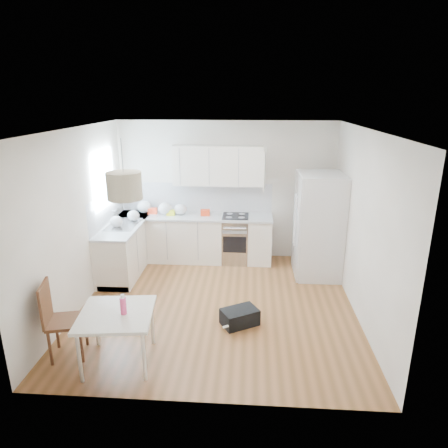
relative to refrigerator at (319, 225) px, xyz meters
name	(u,v)px	position (x,y,z in m)	size (l,w,h in m)	color
floor	(217,305)	(-1.72, -1.30, -0.93)	(4.20, 4.20, 0.00)	brown
ceiling	(216,129)	(-1.72, -1.30, 1.77)	(4.20, 4.20, 0.00)	white
wall_back	(226,191)	(-1.72, 0.80, 0.42)	(4.20, 4.20, 0.00)	beige
wall_left	(78,220)	(-3.82, -1.30, 0.42)	(4.20, 4.20, 0.00)	beige
wall_right	(363,226)	(0.38, -1.30, 0.42)	(4.20, 4.20, 0.00)	beige
window_glassblock	(104,179)	(-3.81, -0.15, 0.82)	(0.02, 1.00, 1.00)	#BFE0F9
cabinets_back	(195,239)	(-2.32, 0.50, -0.49)	(3.00, 0.60, 0.88)	white
cabinets_left	(126,248)	(-3.52, -0.10, -0.49)	(0.60, 1.80, 0.88)	white
counter_back	(194,216)	(-2.32, 0.50, -0.03)	(3.02, 0.64, 0.04)	#A8AAAD
counter_left	(124,225)	(-3.52, -0.10, -0.03)	(0.64, 1.82, 0.04)	#A8AAAD
backsplash_back	(196,197)	(-2.32, 0.79, 0.28)	(3.00, 0.01, 0.58)	white
backsplash_left	(107,208)	(-3.81, -0.10, 0.28)	(0.01, 1.80, 0.58)	white
upper_cabinets	(218,166)	(-1.87, 0.64, 0.94)	(1.70, 0.32, 0.75)	white
range_oven	(235,240)	(-1.52, 0.50, -0.49)	(0.50, 0.61, 0.88)	#B0B2B5
sink	(123,225)	(-3.52, -0.15, -0.02)	(0.50, 0.80, 0.16)	#B0B2B5
refrigerator	(319,225)	(0.00, 0.00, 0.00)	(0.89, 0.93, 1.86)	silver
dining_table	(117,318)	(-2.80, -2.78, -0.33)	(0.95, 0.95, 0.68)	beige
dining_chair	(66,319)	(-3.47, -2.69, -0.43)	(0.42, 0.42, 1.01)	#452114
drink_bottle	(123,304)	(-2.70, -2.79, -0.13)	(0.07, 0.07, 0.25)	#DD3D73
gym_bag	(240,317)	(-1.35, -1.83, -0.82)	(0.50, 0.33, 0.23)	black
pendant_lamp	(124,186)	(-2.63, -2.61, 1.25)	(0.39, 0.39, 0.31)	beige
grocery_bag_a	(144,207)	(-3.32, 0.59, 0.11)	(0.28, 0.24, 0.25)	silver
grocery_bag_b	(165,209)	(-2.89, 0.51, 0.11)	(0.27, 0.23, 0.24)	silver
grocery_bag_c	(180,209)	(-2.59, 0.52, 0.10)	(0.24, 0.20, 0.22)	silver
grocery_bag_d	(133,216)	(-3.39, 0.07, 0.09)	(0.22, 0.19, 0.20)	silver
grocery_bag_e	(116,222)	(-3.58, -0.31, 0.09)	(0.23, 0.19, 0.20)	silver
snack_orange	(205,213)	(-2.10, 0.50, 0.05)	(0.17, 0.11, 0.12)	red
snack_yellow	(171,213)	(-2.78, 0.48, 0.04)	(0.16, 0.10, 0.11)	#F8FF28
snack_red	(153,211)	(-3.15, 0.56, 0.05)	(0.17, 0.10, 0.11)	red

